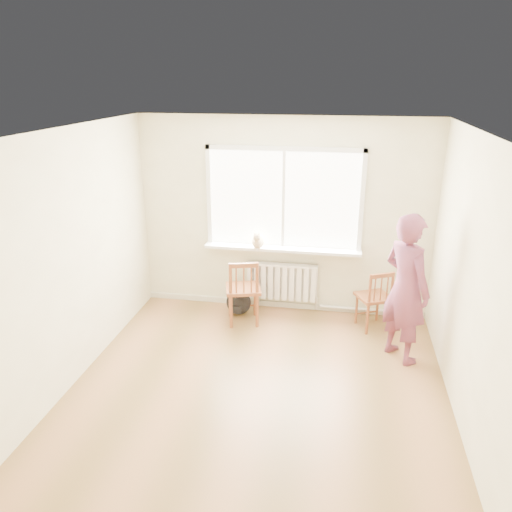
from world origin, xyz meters
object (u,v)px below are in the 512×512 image
at_px(chair_right, 376,300).
at_px(chair_left, 243,292).
at_px(person, 406,288).
at_px(cat, 258,241).
at_px(backpack, 239,302).

bearing_deg(chair_right, chair_left, -20.69).
distance_m(chair_right, person, 0.86).
distance_m(person, cat, 2.09).
distance_m(cat, backpack, 0.93).
relative_size(chair_right, backpack, 2.37).
bearing_deg(chair_left, cat, -122.41).
xyz_separation_m(chair_right, cat, (-1.60, 0.25, 0.64)).
height_order(chair_right, cat, cat).
height_order(chair_right, person, person).
relative_size(chair_left, cat, 2.32).
distance_m(chair_left, chair_right, 1.74).
relative_size(person, backpack, 5.05).
bearing_deg(backpack, person, -20.16).
xyz_separation_m(chair_left, cat, (0.13, 0.40, 0.59)).
xyz_separation_m(chair_left, backpack, (-0.12, 0.26, -0.29)).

